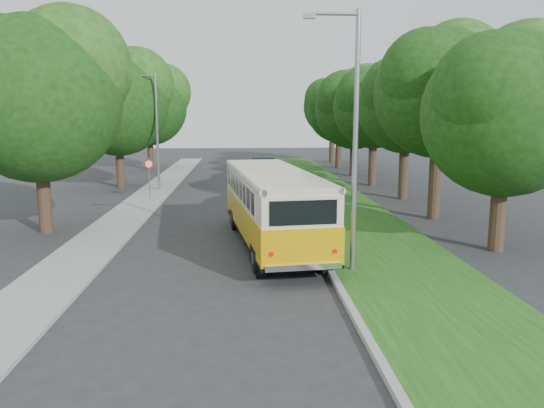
{
  "coord_description": "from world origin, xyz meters",
  "views": [
    {
      "loc": [
        0.89,
        -18.51,
        4.98
      ],
      "look_at": [
        2.0,
        1.85,
        1.5
      ],
      "focal_mm": 35.0,
      "sensor_mm": 36.0,
      "label": 1
    }
  ],
  "objects": [
    {
      "name": "sidewalk",
      "position": [
        -4.8,
        5.0,
        0.06
      ],
      "size": [
        2.2,
        70.0,
        0.12
      ],
      "primitive_type": "cube",
      "color": "gray",
      "rests_on": "ground"
    },
    {
      "name": "car_silver",
      "position": [
        1.64,
        13.24,
        0.72
      ],
      "size": [
        2.83,
        4.51,
        1.43
      ],
      "primitive_type": "imported",
      "rotation": [
        0.0,
        0.0,
        -0.29
      ],
      "color": "silver",
      "rests_on": "ground"
    },
    {
      "name": "grass_verge",
      "position": [
        5.95,
        5.0,
        0.07
      ],
      "size": [
        4.5,
        70.0,
        0.13
      ],
      "primitive_type": "cube",
      "color": "#204B14",
      "rests_on": "ground"
    },
    {
      "name": "car_blue",
      "position": [
        2.05,
        21.69,
        0.76
      ],
      "size": [
        3.03,
        5.54,
        1.52
      ],
      "primitive_type": "imported",
      "rotation": [
        0.0,
        0.0,
        -0.18
      ],
      "color": "navy",
      "rests_on": "ground"
    },
    {
      "name": "curb",
      "position": [
        3.6,
        5.0,
        0.07
      ],
      "size": [
        0.2,
        70.0,
        0.15
      ],
      "primitive_type": "cube",
      "color": "gray",
      "rests_on": "ground"
    },
    {
      "name": "vintage_bus",
      "position": [
        1.97,
        1.04,
        1.48
      ],
      "size": [
        3.79,
        10.19,
        2.95
      ],
      "primitive_type": null,
      "rotation": [
        0.0,
        0.0,
        0.13
      ],
      "color": "#DFA307",
      "rests_on": "ground"
    },
    {
      "name": "treeline",
      "position": [
        3.15,
        17.99,
        5.93
      ],
      "size": [
        24.27,
        41.91,
        9.46
      ],
      "color": "#332319",
      "rests_on": "ground"
    },
    {
      "name": "car_white",
      "position": [
        1.87,
        17.6,
        0.65
      ],
      "size": [
        2.51,
        4.2,
        1.31
      ],
      "primitive_type": "imported",
      "rotation": [
        0.0,
        0.0,
        -0.3
      ],
      "color": "silver",
      "rests_on": "ground"
    },
    {
      "name": "lamppost_near",
      "position": [
        4.21,
        -2.5,
        4.37
      ],
      "size": [
        1.71,
        0.16,
        8.0
      ],
      "color": "gray",
      "rests_on": "ground"
    },
    {
      "name": "lamppost_far",
      "position": [
        -4.7,
        16.0,
        4.12
      ],
      "size": [
        1.71,
        0.16,
        7.5
      ],
      "color": "gray",
      "rests_on": "ground"
    },
    {
      "name": "car_grey",
      "position": [
        2.56,
        25.59,
        0.61
      ],
      "size": [
        2.26,
        4.49,
        1.22
      ],
      "primitive_type": "imported",
      "rotation": [
        0.0,
        0.0,
        -0.05
      ],
      "color": "#4F5156",
      "rests_on": "ground"
    },
    {
      "name": "warning_sign",
      "position": [
        -4.5,
        11.98,
        1.71
      ],
      "size": [
        0.56,
        0.1,
        2.5
      ],
      "color": "gray",
      "rests_on": "ground"
    },
    {
      "name": "ground",
      "position": [
        0.0,
        0.0,
        0.0
      ],
      "size": [
        120.0,
        120.0,
        0.0
      ],
      "primitive_type": "plane",
      "color": "#2B2B2D",
      "rests_on": "ground"
    }
  ]
}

